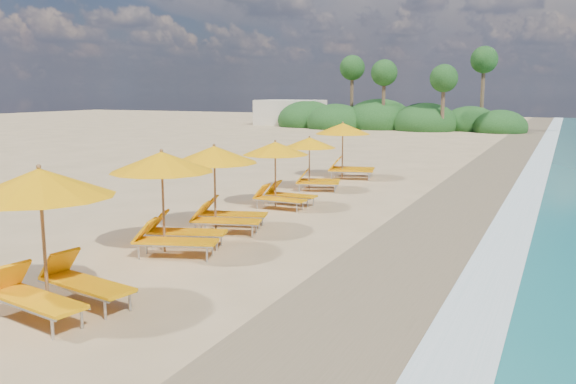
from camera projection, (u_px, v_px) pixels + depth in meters
ground at (288, 235)px, 16.48m from camera, size 160.00×160.00×0.00m
wet_sand at (435, 251)px, 14.81m from camera, size 4.00×160.00×0.01m
surf_foam at (554, 263)px, 13.69m from camera, size 4.00×160.00×0.01m
station_1 at (50, 231)px, 10.57m from camera, size 3.17×3.02×2.65m
station_2 at (171, 195)px, 14.52m from camera, size 3.24×3.16×2.55m
station_3 at (221, 182)px, 16.81m from camera, size 3.10×3.01×2.46m
station_4 at (280, 170)px, 20.23m from camera, size 2.47×2.28×2.28m
station_5 at (313, 160)px, 23.78m from camera, size 2.71×2.65×2.15m
station_6 at (347, 146)px, 26.98m from camera, size 3.12×3.01×2.54m
treeline at (388, 119)px, 61.13m from camera, size 25.80×8.80×9.74m
beach_building at (290, 112)px, 68.29m from camera, size 7.00×5.00×2.80m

